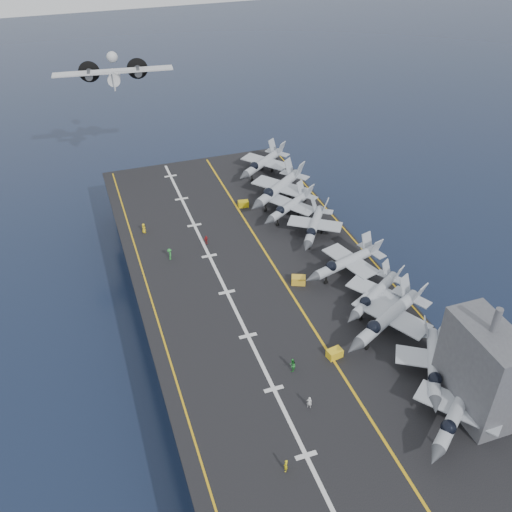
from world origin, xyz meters
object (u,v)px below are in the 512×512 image
object	(u,v)px
fighter_jet_0	(457,410)
island_superstructure	(484,361)
transport_plane	(114,78)
tow_cart_a	(335,353)

from	to	relation	value
fighter_jet_0	island_superstructure	bearing A→B (deg)	26.22
island_superstructure	transport_plane	world-z (taller)	transport_plane
tow_cart_a	transport_plane	world-z (taller)	transport_plane
fighter_jet_0	transport_plane	bearing A→B (deg)	106.29
fighter_jet_0	transport_plane	size ratio (longest dim) A/B	0.69
fighter_jet_0	tow_cart_a	world-z (taller)	fighter_jet_0
fighter_jet_0	tow_cart_a	bearing A→B (deg)	119.70
island_superstructure	fighter_jet_0	xyz separation A→B (m)	(-3.47, -1.71, -4.97)
island_superstructure	transport_plane	bearing A→B (deg)	108.78
tow_cart_a	transport_plane	xyz separation A→B (m)	(-16.60, 70.41, 16.25)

